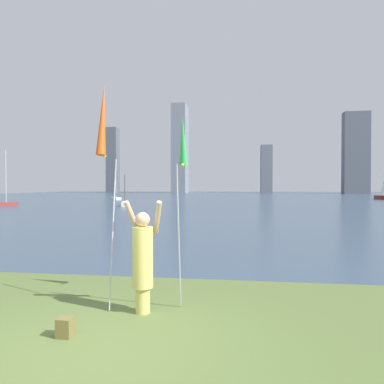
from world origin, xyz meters
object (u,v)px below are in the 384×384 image
at_px(kite_flag_left, 103,125).
at_px(bag, 65,327).
at_px(sailboat_1, 125,203).
at_px(sailboat_5, 384,190).
at_px(sailboat_3, 6,203).
at_px(person, 143,258).
at_px(sailboat_0, 116,198).
at_px(kite_flag_right, 183,146).

xyz_separation_m(kite_flag_left, bag, (-0.25, -0.85, -3.04)).
height_order(sailboat_1, sailboat_5, sailboat_5).
xyz_separation_m(sailboat_1, sailboat_3, (-12.37, -1.45, 0.06)).
height_order(person, sailboat_0, sailboat_0).
height_order(person, kite_flag_left, kite_flag_left).
relative_size(kite_flag_left, kite_flag_right, 1.12).
bearing_deg(sailboat_5, sailboat_0, -171.13).
bearing_deg(sailboat_1, sailboat_5, 33.50).
bearing_deg(person, kite_flag_left, -145.86).
xyz_separation_m(kite_flag_right, sailboat_1, (-10.88, 29.57, -2.62)).
bearing_deg(person, sailboat_5, 76.43).
distance_m(bag, sailboat_5, 58.71).
distance_m(sailboat_0, sailboat_5, 40.75).
xyz_separation_m(kite_flag_left, kite_flag_right, (1.19, 0.86, -0.27)).
bearing_deg(kite_flag_right, sailboat_0, 111.10).
bearing_deg(sailboat_5, sailboat_3, -152.74).
xyz_separation_m(person, bag, (-0.84, -1.11, -0.81)).
relative_size(person, kite_flag_left, 0.50).
distance_m(person, sailboat_0, 49.14).
xyz_separation_m(sailboat_0, sailboat_1, (6.68, -15.94, 0.01)).
height_order(bag, sailboat_3, sailboat_3).
relative_size(kite_flag_right, sailboat_1, 1.05).
bearing_deg(sailboat_5, kite_flag_right, -113.65).
height_order(person, sailboat_5, sailboat_5).
relative_size(person, sailboat_1, 0.58).
relative_size(kite_flag_right, bag, 12.69).
xyz_separation_m(person, kite_flag_left, (-0.60, -0.26, 2.23)).
bearing_deg(bag, sailboat_5, 65.73).
relative_size(kite_flag_right, sailboat_3, 0.59).
xyz_separation_m(bag, sailboat_0, (-16.12, 47.23, 0.14)).
relative_size(sailboat_3, sailboat_5, 1.44).
bearing_deg(sailboat_5, sailboat_1, -146.50).
relative_size(bag, sailboat_1, 0.08).
bearing_deg(sailboat_1, bag, -73.21).
bearing_deg(sailboat_0, person, -69.80).
xyz_separation_m(person, kite_flag_right, (0.60, 0.60, 1.96)).
relative_size(sailboat_0, sailboat_3, 0.90).
xyz_separation_m(sailboat_0, sailboat_5, (40.24, 6.28, 1.25)).
bearing_deg(sailboat_1, sailboat_0, 112.73).
xyz_separation_m(person, sailboat_0, (-16.96, 46.11, -0.67)).
bearing_deg(bag, sailboat_1, 106.79).
bearing_deg(sailboat_0, bag, -71.15).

